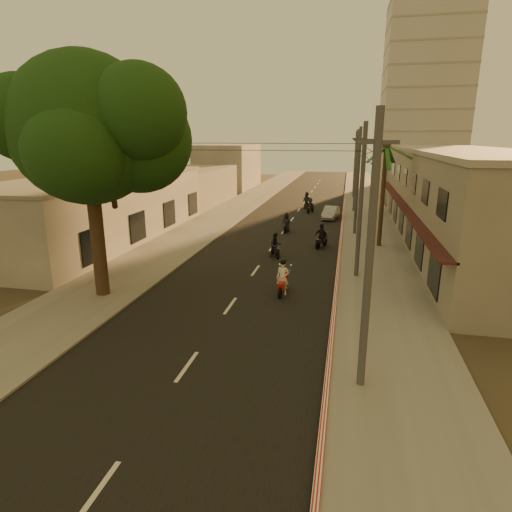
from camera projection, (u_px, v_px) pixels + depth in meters
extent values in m
plane|color=#383023|center=(219.00, 322.00, 19.47)|extent=(160.00, 160.00, 0.00)
cube|color=black|center=(284.00, 231.00, 38.31)|extent=(10.00, 140.00, 0.02)
cube|color=slate|center=(370.00, 235.00, 36.79)|extent=(5.00, 140.00, 0.12)
cube|color=slate|center=(204.00, 227.00, 39.81)|extent=(5.00, 140.00, 0.12)
cube|color=#AC1E12|center=(340.00, 247.00, 32.55)|extent=(0.20, 60.00, 0.20)
cube|color=gray|center=(462.00, 200.00, 32.68)|extent=(8.00, 34.00, 7.00)
cube|color=#A6A096|center=(468.00, 151.00, 31.70)|extent=(8.20, 34.20, 0.30)
cube|color=#3D1918|center=(402.00, 204.00, 33.65)|extent=(0.80, 34.00, 0.12)
cube|color=#A6A096|center=(103.00, 209.00, 34.81)|extent=(8.00, 24.00, 5.00)
cube|color=gray|center=(100.00, 177.00, 34.11)|extent=(8.20, 24.20, 0.20)
cube|color=#B7B5B2|center=(424.00, 98.00, 65.27)|extent=(12.00, 12.00, 28.00)
cylinder|color=black|center=(98.00, 241.00, 21.96)|extent=(0.70, 0.70, 6.00)
cylinder|color=black|center=(111.00, 182.00, 21.37)|extent=(1.22, 2.17, 3.04)
cylinder|color=black|center=(77.00, 178.00, 20.94)|extent=(1.31, 1.49, 2.73)
sphere|color=black|center=(87.00, 129.00, 20.49)|extent=(7.20, 7.20, 7.20)
sphere|color=black|center=(139.00, 140.00, 21.12)|extent=(5.20, 5.20, 5.20)
sphere|color=black|center=(65.00, 136.00, 21.68)|extent=(4.80, 4.80, 4.80)
sphere|color=black|center=(77.00, 150.00, 18.91)|extent=(4.60, 4.60, 4.60)
sphere|color=black|center=(138.00, 113.00, 19.22)|extent=(4.40, 4.40, 4.40)
sphere|color=black|center=(24.00, 118.00, 19.70)|extent=(4.00, 4.00, 4.00)
sphere|color=black|center=(132.00, 108.00, 22.21)|extent=(4.40, 4.40, 4.40)
cylinder|color=black|center=(382.00, 197.00, 31.92)|extent=(0.32, 0.32, 7.60)
sphere|color=black|center=(387.00, 145.00, 30.90)|extent=(0.60, 0.60, 0.60)
cylinder|color=#38383A|center=(369.00, 259.00, 13.25)|extent=(0.26, 0.26, 9.00)
cube|color=#38383A|center=(378.00, 142.00, 12.31)|extent=(1.20, 0.12, 0.12)
cylinder|color=#38383A|center=(361.00, 203.00, 24.55)|extent=(0.26, 0.26, 9.00)
cube|color=#38383A|center=(365.00, 140.00, 23.62)|extent=(1.20, 0.12, 0.12)
cylinder|color=#38383A|center=(358.00, 182.00, 35.86)|extent=(0.26, 0.26, 9.00)
cube|color=#38383A|center=(360.00, 139.00, 34.92)|extent=(1.20, 0.12, 0.12)
cylinder|color=#38383A|center=(356.00, 171.00, 47.17)|extent=(0.26, 0.26, 9.00)
cube|color=#38383A|center=(358.00, 139.00, 46.23)|extent=(1.20, 0.12, 0.12)
cylinder|color=#38383A|center=(355.00, 165.00, 58.47)|extent=(0.26, 0.26, 9.00)
cube|color=#38383A|center=(356.00, 138.00, 57.54)|extent=(1.20, 0.12, 0.12)
cube|color=#A6A096|center=(413.00, 176.00, 58.25)|extent=(8.00, 14.00, 6.00)
cube|color=#A6A096|center=(190.00, 186.00, 53.73)|extent=(8.00, 14.00, 4.40)
cube|color=#A6A096|center=(228.00, 167.00, 70.34)|extent=(8.00, 14.00, 7.00)
cylinder|color=black|center=(285.00, 284.00, 23.58)|extent=(0.14, 0.63, 0.62)
cylinder|color=black|center=(280.00, 293.00, 22.29)|extent=(0.14, 0.63, 0.62)
cube|color=#AB170D|center=(283.00, 284.00, 22.78)|extent=(0.38, 1.24, 0.33)
cube|color=#AB170D|center=(285.00, 277.00, 23.25)|extent=(0.34, 0.13, 0.67)
cylinder|color=silver|center=(285.00, 270.00, 23.27)|extent=(0.61, 0.07, 0.04)
imported|color=silver|center=(283.00, 278.00, 22.69)|extent=(0.73, 0.52, 1.87)
sphere|color=black|center=(283.00, 262.00, 22.45)|extent=(0.33, 0.33, 0.33)
sphere|color=silver|center=(280.00, 265.00, 23.25)|extent=(0.13, 0.13, 0.13)
sphere|color=silver|center=(291.00, 265.00, 23.10)|extent=(0.13, 0.13, 0.13)
cylinder|color=black|center=(273.00, 251.00, 30.69)|extent=(0.34, 0.55, 0.57)
cylinder|color=black|center=(278.00, 255.00, 29.51)|extent=(0.34, 0.55, 0.57)
cube|color=black|center=(275.00, 249.00, 29.96)|extent=(0.74, 1.12, 0.30)
cube|color=black|center=(273.00, 246.00, 30.39)|extent=(0.32, 0.22, 0.61)
cylinder|color=silver|center=(273.00, 240.00, 30.41)|extent=(0.52, 0.28, 0.04)
imported|color=black|center=(275.00, 245.00, 29.88)|extent=(1.33, 1.29, 1.70)
sphere|color=black|center=(276.00, 234.00, 29.66)|extent=(0.30, 0.30, 0.30)
cylinder|color=black|center=(325.00, 242.00, 33.15)|extent=(0.32, 0.60, 0.60)
cylinder|color=black|center=(318.00, 246.00, 32.07)|extent=(0.32, 0.60, 0.60)
cube|color=black|center=(321.00, 240.00, 32.47)|extent=(0.71, 1.21, 0.32)
cube|color=black|center=(324.00, 237.00, 32.86)|extent=(0.34, 0.22, 0.65)
cylinder|color=silver|center=(325.00, 232.00, 32.86)|extent=(0.57, 0.25, 0.04)
imported|color=black|center=(321.00, 236.00, 32.38)|extent=(1.36, 1.16, 1.81)
sphere|color=black|center=(322.00, 225.00, 32.16)|extent=(0.32, 0.32, 0.32)
cylinder|color=black|center=(288.00, 228.00, 38.58)|extent=(0.12, 0.56, 0.56)
cylinder|color=black|center=(285.00, 230.00, 37.42)|extent=(0.12, 0.56, 0.56)
cube|color=black|center=(286.00, 226.00, 37.86)|extent=(0.31, 1.10, 0.30)
cube|color=black|center=(287.00, 223.00, 38.28)|extent=(0.30, 0.11, 0.60)
cylinder|color=silver|center=(288.00, 219.00, 38.30)|extent=(0.55, 0.06, 0.04)
imported|color=black|center=(286.00, 223.00, 37.78)|extent=(0.85, 0.58, 1.67)
sphere|color=black|center=(287.00, 214.00, 37.57)|extent=(0.30, 0.30, 0.30)
cylinder|color=black|center=(312.00, 210.00, 48.15)|extent=(0.26, 0.55, 0.54)
cylinder|color=black|center=(308.00, 211.00, 47.14)|extent=(0.26, 0.55, 0.54)
cube|color=black|center=(310.00, 208.00, 47.51)|extent=(0.58, 1.10, 0.29)
cube|color=black|center=(312.00, 206.00, 47.88)|extent=(0.31, 0.18, 0.58)
cylinder|color=silver|center=(312.00, 203.00, 47.88)|extent=(0.52, 0.20, 0.04)
imported|color=black|center=(310.00, 206.00, 47.43)|extent=(1.40, 1.21, 1.62)
sphere|color=black|center=(310.00, 199.00, 47.23)|extent=(0.29, 0.29, 0.29)
imported|color=gray|center=(331.00, 213.00, 44.01)|extent=(2.28, 4.18, 1.27)
cylinder|color=black|center=(305.00, 205.00, 51.16)|extent=(0.27, 0.63, 0.63)
cylinder|color=black|center=(307.00, 207.00, 49.82)|extent=(0.27, 0.63, 0.63)
cube|color=black|center=(307.00, 204.00, 50.33)|extent=(0.63, 1.27, 0.34)
cube|color=black|center=(306.00, 201.00, 50.82)|extent=(0.35, 0.20, 0.67)
cylinder|color=silver|center=(306.00, 198.00, 50.85)|extent=(0.60, 0.20, 0.04)
imported|color=black|center=(307.00, 201.00, 50.24)|extent=(1.22, 1.06, 1.88)
sphere|color=black|center=(307.00, 193.00, 50.01)|extent=(0.34, 0.34, 0.34)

